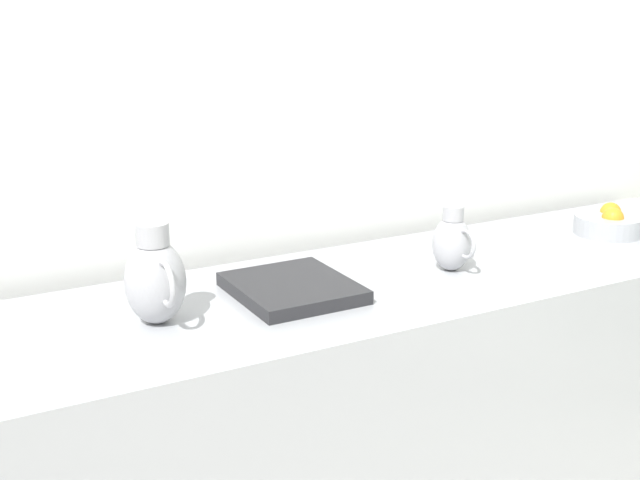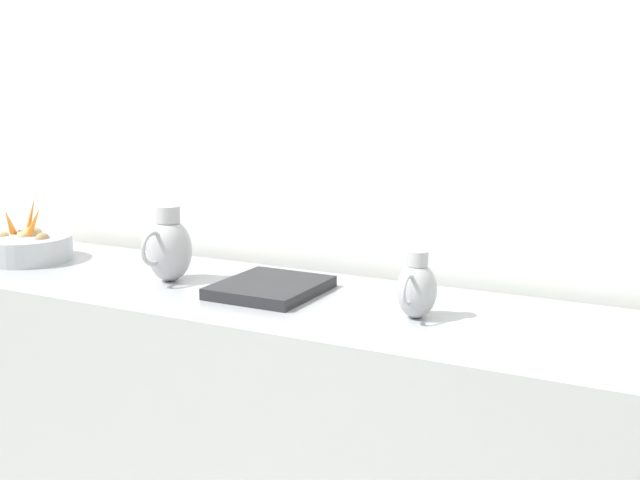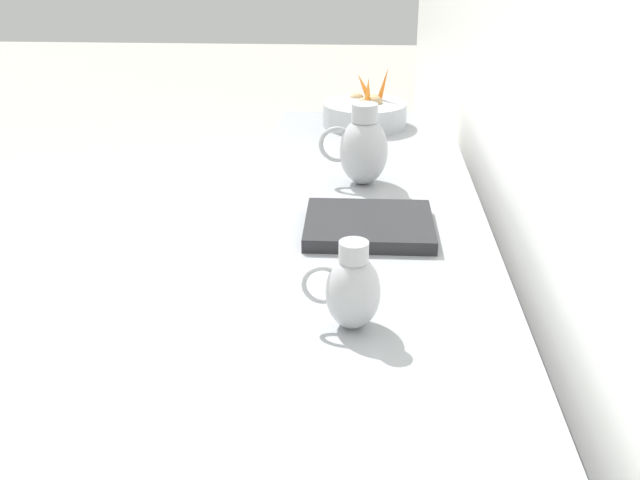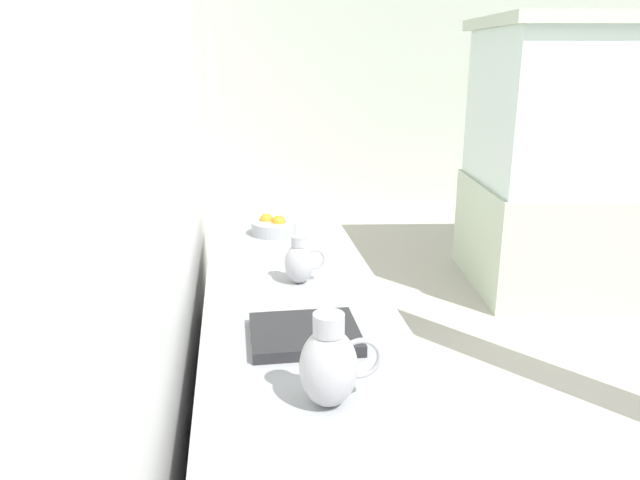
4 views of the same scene
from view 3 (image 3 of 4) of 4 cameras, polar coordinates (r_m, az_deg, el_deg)
prep_counter at (r=2.08m, az=3.06°, el=-12.98°), size 0.68×2.96×0.88m
vegetable_colander at (r=3.02m, az=3.38°, el=9.48°), size 0.33×0.33×0.22m
metal_pitcher_tall at (r=2.36m, az=3.23°, el=6.87°), size 0.21×0.15×0.25m
metal_pitcher_short at (r=1.55m, az=2.41°, el=-3.71°), size 0.16×0.11×0.19m
counter_sink_basin at (r=2.04m, az=3.69°, el=1.12°), size 0.34×0.30×0.04m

